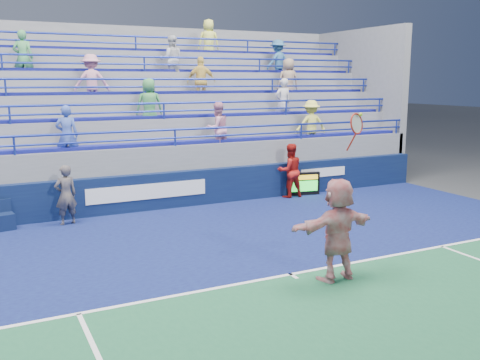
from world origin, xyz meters
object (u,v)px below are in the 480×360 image
judge_chair (5,220)px  line_judge (66,195)px  serve_speed_board (303,184)px  tennis_player (338,229)px  ball_girl (290,171)px

judge_chair → line_judge: 1.63m
serve_speed_board → tennis_player: (-3.64, -6.79, 0.62)m
serve_speed_board → judge_chair: (-9.21, -0.12, -0.15)m
serve_speed_board → judge_chair: bearing=-179.2°
line_judge → ball_girl: size_ratio=0.91×
serve_speed_board → ball_girl: (-0.56, -0.03, 0.50)m
judge_chair → tennis_player: size_ratio=0.24×
line_judge → serve_speed_board: bearing=169.5°
judge_chair → line_judge: line_judge is taller
tennis_player → ball_girl: bearing=65.5°
line_judge → ball_girl: 7.14m
tennis_player → line_judge: tennis_player is taller
serve_speed_board → line_judge: size_ratio=0.70×
ball_girl → line_judge: bearing=6.2°
serve_speed_board → tennis_player: 7.73m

